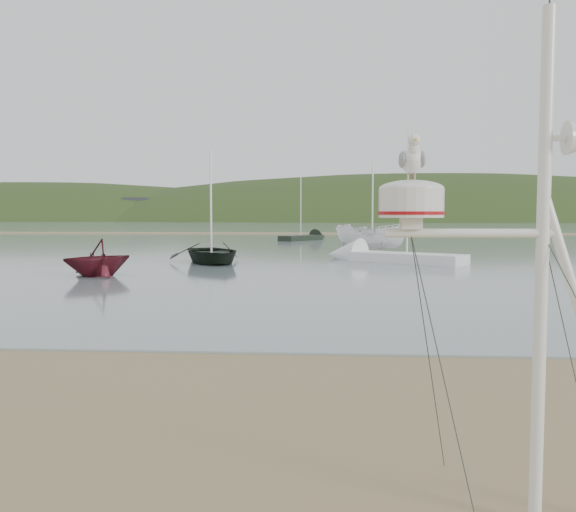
# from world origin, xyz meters

# --- Properties ---
(ground) EXTENTS (560.00, 560.00, 0.00)m
(ground) POSITION_xyz_m (0.00, 0.00, 0.00)
(ground) COLOR olive
(ground) RESTS_ON ground
(water) EXTENTS (560.00, 256.00, 0.04)m
(water) POSITION_xyz_m (0.00, 132.00, 0.02)
(water) COLOR gray
(water) RESTS_ON ground
(sandbar) EXTENTS (560.00, 7.00, 0.07)m
(sandbar) POSITION_xyz_m (0.00, 70.00, 0.07)
(sandbar) COLOR olive
(sandbar) RESTS_ON water
(hill_ridge) EXTENTS (620.00, 180.00, 80.00)m
(hill_ridge) POSITION_xyz_m (18.52, 235.00, -19.70)
(hill_ridge) COLOR #233716
(hill_ridge) RESTS_ON ground
(far_cottages) EXTENTS (294.40, 6.30, 8.00)m
(far_cottages) POSITION_xyz_m (3.00, 196.00, 4.00)
(far_cottages) COLOR beige
(far_cottages) RESTS_ON ground
(mast_rig) EXTENTS (2.29, 2.45, 5.17)m
(mast_rig) POSITION_xyz_m (4.79, -2.05, 1.25)
(mast_rig) COLOR white
(mast_rig) RESTS_ON ground
(boat_dark) EXTENTS (3.85, 2.54, 5.24)m
(boat_dark) POSITION_xyz_m (-3.00, 24.03, 2.66)
(boat_dark) COLOR black
(boat_dark) RESTS_ON water
(boat_red) EXTENTS (2.93, 2.82, 2.93)m
(boat_red) POSITION_xyz_m (-6.40, 17.26, 1.51)
(boat_red) COLOR #4E121B
(boat_red) RESTS_ON water
(boat_white) EXTENTS (2.37, 2.33, 5.13)m
(boat_white) POSITION_xyz_m (6.04, 35.03, 2.60)
(boat_white) COLOR white
(boat_white) RESTS_ON water
(sailboat_white_near) EXTENTS (7.73, 6.05, 7.91)m
(sailboat_white_near) POSITION_xyz_m (5.29, 26.25, 0.30)
(sailboat_white_near) COLOR white
(sailboat_white_near) RESTS_ON ground
(sailboat_dark_mid) EXTENTS (5.06, 6.36, 6.58)m
(sailboat_dark_mid) POSITION_xyz_m (1.32, 52.36, 0.30)
(sailboat_dark_mid) COLOR black
(sailboat_dark_mid) RESTS_ON ground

